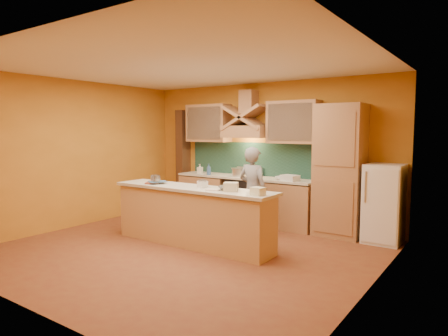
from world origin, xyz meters
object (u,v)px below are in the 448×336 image
Objects in this scene: person at (253,191)px; mixing_bowl at (229,188)px; stove at (244,199)px; fridge at (384,204)px; kitchen_scale at (203,184)px.

person is 1.10m from mixing_bowl.
mixing_bowl reaches higher than stove.
fridge is 10.18× the size of kitchen_scale.
person is 12.25× the size of kitchen_scale.
mixing_bowl is at bearing -134.11° from fridge.
stove is 0.58× the size of person.
person reaches higher than fridge.
kitchen_scale is at bearing 80.46° from person.
person is (-2.02, -0.81, 0.13)m from fridge.
kitchen_scale is at bearing -141.19° from fridge.
fridge is at bearing 45.89° from mixing_bowl.
fridge is at bearing 55.64° from kitchen_scale.
kitchen_scale is (-0.30, -1.05, 0.22)m from person.
person reaches higher than mixing_bowl.
fridge reaches higher than kitchen_scale.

